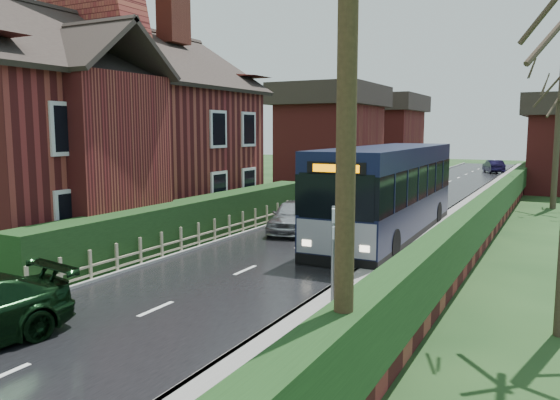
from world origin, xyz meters
The scene contains 16 objects.
ground centered at (0.00, 0.00, 0.00)m, with size 140.00×140.00×0.00m, color #2E4F22.
road centered at (0.00, 10.00, 0.01)m, with size 6.00×100.00×0.02m, color black.
pavement centered at (4.25, 10.00, 0.07)m, with size 2.50×100.00×0.14m, color slate.
kerb_right centered at (3.05, 10.00, 0.07)m, with size 0.12×100.00×0.14m, color gray.
kerb_left centered at (-3.05, 10.00, 0.05)m, with size 0.12×100.00×0.10m, color gray.
front_hedge centered at (-3.90, 5.00, 0.80)m, with size 1.20×16.00×1.60m, color black.
picket_fence centered at (-3.15, 5.00, 0.45)m, with size 0.10×16.00×0.90m, color tan, non-canonical shape.
right_wall_hedge centered at (5.80, 10.00, 1.02)m, with size 0.60×50.00×1.80m.
brick_house centered at (-8.73, 4.78, 4.38)m, with size 9.30×14.60×10.30m.
bus centered at (2.20, 9.11, 1.75)m, with size 2.89×11.66×3.53m.
car_silver centered at (-1.50, 8.30, 0.66)m, with size 1.56×3.89×1.32m, color #B4B4B9.
car_distant centered at (2.00, 45.47, 0.63)m, with size 1.33×3.80×1.25m, color black.
bus_stop_sign centered at (4.00, -0.95, 1.70)m, with size 0.20×0.38×2.58m.
telegraph_pole centered at (5.80, -5.00, 3.81)m, with size 0.26×0.97×7.54m.
tree_right_far centered at (7.79, 20.73, 6.06)m, with size 4.20×4.20×8.11m.
tree_house_side centered at (-10.93, 10.00, 6.68)m, with size 3.93×3.93×8.94m.
Camera 1 is at (8.29, -11.54, 4.17)m, focal length 35.00 mm.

